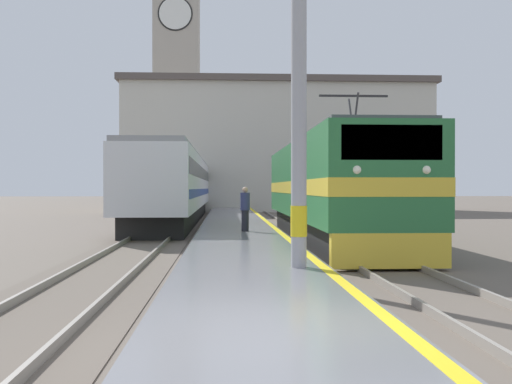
# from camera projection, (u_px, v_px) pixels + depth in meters

# --- Properties ---
(ground_plane) EXTENTS (200.00, 200.00, 0.00)m
(ground_plane) POSITION_uv_depth(u_px,v_px,m) (234.00, 219.00, 36.70)
(ground_plane) COLOR #60564C
(platform) EXTENTS (3.05, 140.00, 0.38)m
(platform) POSITION_uv_depth(u_px,v_px,m) (235.00, 221.00, 31.71)
(platform) COLOR slate
(platform) RESTS_ON ground
(rail_track_near) EXTENTS (2.83, 140.00, 0.16)m
(rail_track_near) POSITION_uv_depth(u_px,v_px,m) (296.00, 223.00, 31.88)
(rail_track_near) COLOR #60564C
(rail_track_near) RESTS_ON ground
(rail_track_far) EXTENTS (2.84, 140.00, 0.16)m
(rail_track_far) POSITION_uv_depth(u_px,v_px,m) (173.00, 224.00, 31.54)
(rail_track_far) COLOR #60564C
(rail_track_far) RESTS_ON ground
(locomotive_train) EXTENTS (2.92, 16.37, 4.66)m
(locomotive_train) POSITION_uv_depth(u_px,v_px,m) (329.00, 189.00, 21.59)
(locomotive_train) COLOR black
(locomotive_train) RESTS_ON ground
(passenger_train) EXTENTS (2.92, 49.78, 3.74)m
(passenger_train) POSITION_uv_depth(u_px,v_px,m) (189.00, 187.00, 45.43)
(passenger_train) COLOR black
(passenger_train) RESTS_ON ground
(catenary_mast) EXTENTS (2.65, 0.32, 8.12)m
(catenary_mast) POSITION_uv_depth(u_px,v_px,m) (302.00, 62.00, 11.63)
(catenary_mast) COLOR #9E9EA3
(catenary_mast) RESTS_ON platform
(person_on_platform) EXTENTS (0.34, 0.34, 1.58)m
(person_on_platform) POSITION_uv_depth(u_px,v_px,m) (245.00, 208.00, 21.30)
(person_on_platform) COLOR #23232D
(person_on_platform) RESTS_ON platform
(clock_tower) EXTENTS (5.83, 5.83, 27.22)m
(clock_tower) POSITION_uv_depth(u_px,v_px,m) (177.00, 69.00, 63.49)
(clock_tower) COLOR #ADA393
(clock_tower) RESTS_ON ground
(station_building) EXTENTS (25.28, 9.28, 10.71)m
(station_building) POSITION_uv_depth(u_px,v_px,m) (275.00, 147.00, 50.64)
(station_building) COLOR beige
(station_building) RESTS_ON ground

